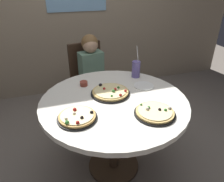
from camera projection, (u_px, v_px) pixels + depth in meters
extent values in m
plane|color=slate|center=(114.00, 165.00, 2.06)|extent=(8.00, 8.00, 0.00)
cylinder|color=silver|center=(114.00, 101.00, 1.72)|extent=(1.19, 1.19, 0.04)
cylinder|color=#4C3826|center=(114.00, 136.00, 1.89)|extent=(0.09, 0.09, 0.69)
cylinder|color=#4C3826|center=(114.00, 164.00, 2.06)|extent=(0.48, 0.48, 0.02)
cube|color=#382619|center=(92.00, 88.00, 2.57)|extent=(0.46, 0.46, 0.04)
cube|color=#382619|center=(85.00, 63.00, 2.58)|extent=(0.40, 0.11, 0.52)
cylinder|color=#382619|center=(85.00, 114.00, 2.47)|extent=(0.04, 0.04, 0.41)
cylinder|color=#382619|center=(111.00, 107.00, 2.61)|extent=(0.04, 0.04, 0.41)
cylinder|color=#382619|center=(75.00, 101.00, 2.74)|extent=(0.04, 0.04, 0.41)
cylinder|color=#382619|center=(99.00, 95.00, 2.88)|extent=(0.04, 0.04, 0.41)
cube|color=#3F4766|center=(98.00, 109.00, 2.54)|extent=(0.29, 0.36, 0.45)
cube|color=slate|center=(91.00, 71.00, 2.44)|extent=(0.28, 0.20, 0.44)
sphere|color=tan|center=(90.00, 45.00, 2.29)|extent=(0.17, 0.17, 0.17)
sphere|color=brown|center=(89.00, 43.00, 2.30)|extent=(0.18, 0.18, 0.18)
cylinder|color=black|center=(111.00, 93.00, 1.78)|extent=(0.33, 0.33, 0.01)
cylinder|color=#D8B266|center=(111.00, 92.00, 1.78)|extent=(0.30, 0.30, 0.02)
cylinder|color=beige|center=(111.00, 91.00, 1.77)|extent=(0.27, 0.27, 0.01)
sphere|color=#387F33|center=(114.00, 91.00, 1.75)|extent=(0.03, 0.03, 0.03)
sphere|color=#B2231E|center=(125.00, 91.00, 1.75)|extent=(0.02, 0.02, 0.02)
sphere|color=#387F33|center=(112.00, 96.00, 1.68)|extent=(0.02, 0.02, 0.02)
sphere|color=#387F33|center=(118.00, 87.00, 1.80)|extent=(0.02, 0.02, 0.02)
sphere|color=beige|center=(117.00, 90.00, 1.77)|extent=(0.02, 0.02, 0.02)
sphere|color=#B2231E|center=(104.00, 89.00, 1.79)|extent=(0.02, 0.02, 0.02)
sphere|color=#B2231E|center=(121.00, 95.00, 1.69)|extent=(0.02, 0.02, 0.02)
sphere|color=#B2231E|center=(115.00, 89.00, 1.77)|extent=(0.03, 0.03, 0.03)
sphere|color=black|center=(100.00, 85.00, 1.84)|extent=(0.03, 0.03, 0.03)
cylinder|color=black|center=(155.00, 114.00, 1.52)|extent=(0.30, 0.30, 0.01)
cylinder|color=#D8B266|center=(155.00, 112.00, 1.51)|extent=(0.27, 0.27, 0.02)
cylinder|color=beige|center=(155.00, 111.00, 1.50)|extent=(0.24, 0.24, 0.01)
sphere|color=black|center=(149.00, 108.00, 1.53)|extent=(0.02, 0.02, 0.02)
sphere|color=black|center=(160.00, 109.00, 1.51)|extent=(0.02, 0.02, 0.02)
sphere|color=#387F33|center=(165.00, 110.00, 1.50)|extent=(0.02, 0.02, 0.02)
sphere|color=beige|center=(170.00, 108.00, 1.52)|extent=(0.03, 0.03, 0.03)
sphere|color=beige|center=(147.00, 109.00, 1.51)|extent=(0.03, 0.03, 0.03)
sphere|color=#387F33|center=(149.00, 108.00, 1.53)|extent=(0.02, 0.02, 0.02)
sphere|color=#387F33|center=(141.00, 105.00, 1.56)|extent=(0.02, 0.02, 0.02)
cylinder|color=black|center=(77.00, 118.00, 1.47)|extent=(0.28, 0.28, 0.01)
cylinder|color=tan|center=(77.00, 116.00, 1.46)|extent=(0.26, 0.26, 0.02)
cylinder|color=beige|center=(77.00, 115.00, 1.46)|extent=(0.23, 0.23, 0.01)
sphere|color=beige|center=(74.00, 113.00, 1.46)|extent=(0.02, 0.02, 0.02)
sphere|color=black|center=(82.00, 118.00, 1.42)|extent=(0.02, 0.02, 0.02)
sphere|color=#B2231E|center=(78.00, 123.00, 1.37)|extent=(0.03, 0.03, 0.03)
sphere|color=#B2231E|center=(75.00, 110.00, 1.50)|extent=(0.03, 0.03, 0.03)
sphere|color=black|center=(92.00, 112.00, 1.47)|extent=(0.02, 0.02, 0.02)
sphere|color=beige|center=(66.00, 119.00, 1.41)|extent=(0.02, 0.02, 0.02)
sphere|color=#387F33|center=(67.00, 122.00, 1.37)|extent=(0.03, 0.03, 0.03)
cylinder|color=#6659A5|center=(136.00, 69.00, 2.05)|extent=(0.08, 0.08, 0.16)
cylinder|color=white|center=(138.00, 58.00, 2.00)|extent=(0.02, 0.05, 0.22)
cylinder|color=brown|center=(84.00, 84.00, 1.91)|extent=(0.07, 0.07, 0.04)
cylinder|color=white|center=(144.00, 86.00, 1.91)|extent=(0.18, 0.18, 0.01)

